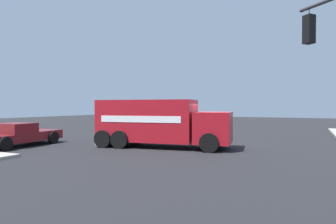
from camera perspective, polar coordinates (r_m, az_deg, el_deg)
ground_plane at (r=17.15m, az=8.29°, el=-6.82°), size 100.00×100.00×0.00m
delivery_truck at (r=16.89m, az=-1.73°, el=-2.04°), size 7.90×3.79×2.73m
pickup_maroon at (r=19.40m, az=-27.34°, el=-3.84°), size 2.52×5.32×1.38m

